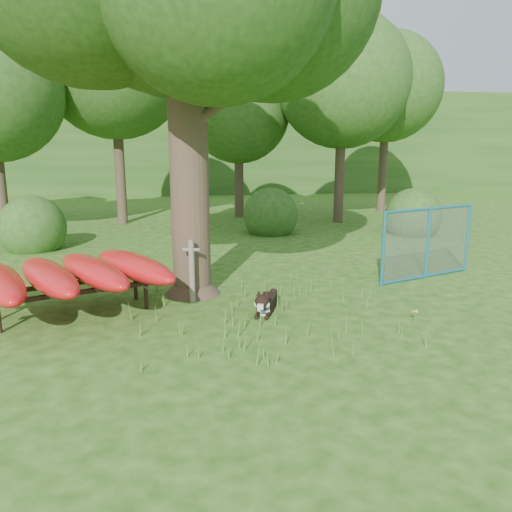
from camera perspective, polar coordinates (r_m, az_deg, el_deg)
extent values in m
plane|color=#234D0F|center=(7.59, 0.02, -9.41)|extent=(80.00, 80.00, 0.00)
cylinder|color=#3E2D21|center=(9.46, -7.72, 12.44)|extent=(0.80, 0.80, 5.68)
cone|color=#3E2D21|center=(9.79, -7.29, -2.67)|extent=(1.20, 1.20, 0.57)
cylinder|color=#3E2D21|center=(9.46, -3.56, 17.35)|extent=(1.61, 0.58, 1.21)
cylinder|color=#3E2D21|center=(9.82, -11.35, 19.63)|extent=(1.18, 0.94, 1.16)
cylinder|color=#695F4F|center=(9.18, -7.34, -1.76)|extent=(0.13, 0.13, 1.17)
cylinder|color=#695F4F|center=(9.09, -7.41, 0.71)|extent=(0.32, 0.12, 0.06)
cylinder|color=black|center=(9.05, -12.46, -4.53)|extent=(0.09, 0.09, 0.45)
cylinder|color=black|center=(9.63, -13.61, -3.56)|extent=(0.09, 0.09, 0.45)
cube|color=black|center=(8.72, -19.85, -3.98)|extent=(2.55, 1.01, 0.07)
cube|color=black|center=(9.32, -20.57, -3.00)|extent=(2.55, 1.01, 0.07)
ellipsoid|color=red|center=(8.86, -27.20, -2.71)|extent=(1.69, 2.71, 0.43)
ellipsoid|color=red|center=(8.91, -22.61, -2.19)|extent=(1.77, 2.69, 0.43)
ellipsoid|color=red|center=(9.02, -18.10, -1.67)|extent=(1.84, 2.66, 0.43)
ellipsoid|color=red|center=(9.19, -13.74, -1.15)|extent=(1.91, 2.64, 0.43)
cube|color=black|center=(8.82, 1.29, -5.43)|extent=(0.48, 0.71, 0.23)
cube|color=silver|center=(8.56, 0.94, -6.07)|extent=(0.25, 0.20, 0.21)
sphere|color=black|center=(8.34, 0.72, -5.26)|extent=(0.25, 0.25, 0.25)
cube|color=silver|center=(8.24, 0.56, -5.75)|extent=(0.14, 0.16, 0.09)
sphere|color=silver|center=(8.35, 0.17, -5.51)|extent=(0.11, 0.11, 0.11)
sphere|color=silver|center=(8.32, 1.21, -5.58)|extent=(0.11, 0.11, 0.11)
cone|color=black|center=(8.35, 0.32, -4.27)|extent=(0.13, 0.13, 0.12)
cone|color=black|center=(8.32, 1.23, -4.33)|extent=(0.10, 0.12, 0.12)
cylinder|color=black|center=(8.46, 0.17, -6.71)|extent=(0.17, 0.29, 0.07)
cylinder|color=black|center=(8.43, 1.33, -6.78)|extent=(0.17, 0.29, 0.07)
sphere|color=black|center=(9.13, 2.01, -4.18)|extent=(0.15, 0.15, 0.15)
torus|color=#164EAA|center=(8.43, 0.82, -5.47)|extent=(0.25, 0.15, 0.24)
cylinder|color=teal|center=(10.44, 14.33, 0.77)|extent=(0.09, 0.09, 1.55)
cylinder|color=teal|center=(11.37, 19.04, 1.41)|extent=(0.09, 0.09, 1.55)
cylinder|color=teal|center=(12.36, 23.02, 1.95)|extent=(0.09, 0.09, 1.55)
cylinder|color=teal|center=(11.26, 19.31, 5.12)|extent=(2.45, 0.95, 0.06)
cylinder|color=teal|center=(11.52, 18.78, -2.17)|extent=(2.45, 0.95, 0.06)
plane|color=gray|center=(11.37, 19.04, 1.41)|extent=(2.43, 0.89, 2.59)
cylinder|color=#4B8029|center=(8.59, 17.68, -6.68)|extent=(0.02, 0.02, 0.19)
sphere|color=yellow|center=(8.56, 17.72, -6.07)|extent=(0.03, 0.03, 0.03)
sphere|color=yellow|center=(8.59, 17.89, -5.95)|extent=(0.03, 0.03, 0.03)
sphere|color=yellow|center=(8.57, 17.45, -6.09)|extent=(0.03, 0.03, 0.03)
sphere|color=yellow|center=(8.54, 17.92, -6.12)|extent=(0.03, 0.03, 0.03)
sphere|color=yellow|center=(8.53, 17.67, -6.06)|extent=(0.03, 0.03, 0.03)
cylinder|color=#3E2D21|center=(19.03, -15.40, 11.46)|extent=(0.36, 0.36, 5.25)
sphere|color=#264E19|center=(19.23, -15.95, 20.42)|extent=(5.20, 5.20, 5.20)
cylinder|color=#3E2D21|center=(20.14, -1.96, 9.93)|extent=(0.36, 0.36, 3.85)
sphere|color=#264E19|center=(20.16, -2.01, 16.19)|extent=(4.00, 4.00, 4.00)
cylinder|color=#3E2D21|center=(18.98, 9.59, 10.99)|extent=(0.36, 0.36, 4.76)
sphere|color=#264E19|center=(19.10, 9.90, 19.16)|extent=(4.80, 4.80, 4.80)
cylinder|color=#3E2D21|center=(22.86, 14.36, 11.18)|extent=(0.36, 0.36, 4.90)
sphere|color=#264E19|center=(22.99, 14.76, 18.17)|extent=(4.60, 4.60, 4.60)
sphere|color=#264E19|center=(15.20, -23.97, 0.69)|extent=(1.80, 1.80, 1.80)
sphere|color=#264E19|center=(17.03, 17.38, 2.37)|extent=(1.80, 1.80, 1.80)
sphere|color=#264E19|center=(16.50, 1.66, 2.63)|extent=(1.80, 1.80, 1.80)
cube|color=#264E19|center=(34.96, -7.84, 12.69)|extent=(80.00, 12.00, 6.00)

